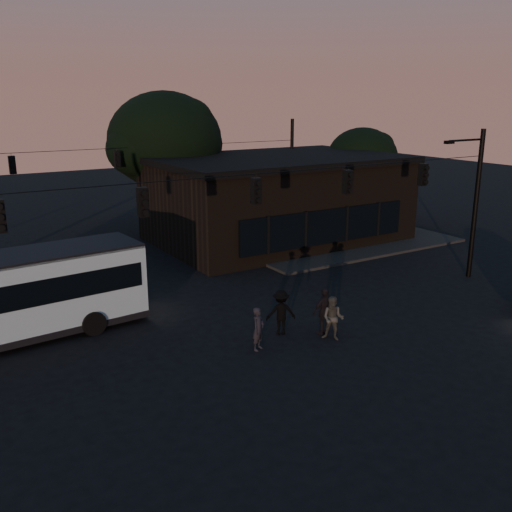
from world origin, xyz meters
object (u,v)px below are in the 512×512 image
pedestrian_b (333,318)px  pedestrian_c (325,311)px  pedestrian_a (258,329)px  building (277,198)px  pedestrian_d (281,312)px

pedestrian_b → pedestrian_c: 0.58m
pedestrian_a → pedestrian_b: pedestrian_b is taller
building → pedestrian_a: (-10.03, -13.77, -1.89)m
pedestrian_c → pedestrian_d: size_ratio=1.05×
pedestrian_a → pedestrian_c: (2.95, -0.17, 0.13)m
building → pedestrian_c: size_ratio=8.13×
pedestrian_b → pedestrian_a: bearing=-143.2°
building → pedestrian_d: building is taller
building → pedestrian_a: building is taller
pedestrian_a → building: bearing=23.4°
building → pedestrian_d: (-8.50, -13.01, -1.81)m
pedestrian_c → pedestrian_a: bearing=-2.5°
building → pedestrian_a: 17.14m
pedestrian_c → pedestrian_d: 1.70m
pedestrian_a → pedestrian_b: bearing=-44.8°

